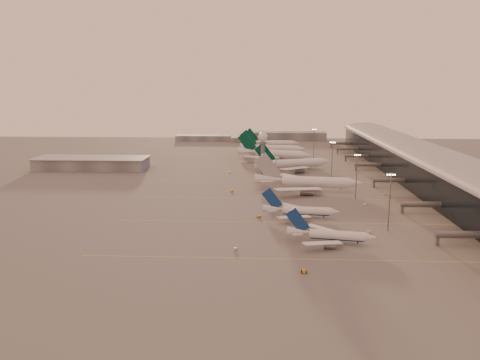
{
  "coord_description": "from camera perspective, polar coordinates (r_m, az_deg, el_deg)",
  "views": [
    {
      "loc": [
        4.5,
        -192.12,
        60.48
      ],
      "look_at": [
        -7.48,
        60.48,
        8.9
      ],
      "focal_mm": 35.0,
      "sensor_mm": 36.0,
      "label": 1
    }
  ],
  "objects": [
    {
      "name": "mast_b",
      "position": [
        256.52,
        14.02,
        0.68
      ],
      "size": [
        3.6,
        0.56,
        25.0
      ],
      "color": "slate",
      "rests_on": "ground"
    },
    {
      "name": "narrowbody_near",
      "position": [
        186.15,
        10.98,
        -6.76
      ],
      "size": [
        34.55,
        27.36,
        13.58
      ],
      "color": "silver",
      "rests_on": "ground"
    },
    {
      "name": "narrowbody_mid",
      "position": [
        218.47,
        7.4,
        -3.87
      ],
      "size": [
        35.76,
        28.45,
        13.97
      ],
      "color": "silver",
      "rests_on": "ground"
    },
    {
      "name": "mast_d",
      "position": [
        397.28,
        9.01,
        4.63
      ],
      "size": [
        3.6,
        0.56,
        25.0
      ],
      "color": "slate",
      "rests_on": "ground"
    },
    {
      "name": "gsv_truck_d",
      "position": [
        327.65,
        -1.25,
        1.06
      ],
      "size": [
        3.03,
        5.02,
        1.91
      ],
      "color": "silver",
      "rests_on": "ground"
    },
    {
      "name": "hangar",
      "position": [
        359.1,
        -17.62,
        1.99
      ],
      "size": [
        82.0,
        27.0,
        8.5
      ],
      "color": "slate",
      "rests_on": "ground"
    },
    {
      "name": "gsv_truck_b",
      "position": [
        247.06,
        15.09,
        -2.74
      ],
      "size": [
        6.61,
        3.93,
        2.51
      ],
      "color": "silver",
      "rests_on": "ground"
    },
    {
      "name": "gsv_catering_a",
      "position": [
        201.94,
        15.49,
        -5.69
      ],
      "size": [
        5.65,
        3.63,
        4.29
      ],
      "color": "silver",
      "rests_on": "ground"
    },
    {
      "name": "taxiway_markings",
      "position": [
        256.65,
        8.35,
        -2.22
      ],
      "size": [
        180.0,
        185.25,
        0.02
      ],
      "color": "#D9C54C",
      "rests_on": "ground"
    },
    {
      "name": "gsv_tug_far",
      "position": [
        299.24,
        2.87,
        -0.04
      ],
      "size": [
        4.34,
        4.4,
        1.1
      ],
      "color": "silver",
      "rests_on": "ground"
    },
    {
      "name": "gsv_tug_mid",
      "position": [
        217.73,
        2.31,
        -4.47
      ],
      "size": [
        3.8,
        2.87,
        0.97
      ],
      "color": "orange",
      "rests_on": "ground"
    },
    {
      "name": "ground",
      "position": [
        201.46,
        1.32,
        -5.94
      ],
      "size": [
        700.0,
        700.0,
        0.0
      ],
      "primitive_type": "plane",
      "color": "#605D5D",
      "rests_on": "ground"
    },
    {
      "name": "gsv_catering_b",
      "position": [
        273.73,
        17.22,
        -1.38
      ],
      "size": [
        4.54,
        2.6,
        3.52
      ],
      "color": "silver",
      "rests_on": "ground"
    },
    {
      "name": "mast_a",
      "position": [
        204.83,
        17.79,
        -2.22
      ],
      "size": [
        3.6,
        0.56,
        25.0
      ],
      "color": "slate",
      "rests_on": "ground"
    },
    {
      "name": "gsv_tug_near",
      "position": [
        157.18,
        7.8,
        -10.98
      ],
      "size": [
        2.46,
        4.02,
        1.14
      ],
      "color": "orange",
      "rests_on": "ground"
    },
    {
      "name": "gsv_truck_c",
      "position": [
        269.52,
        -0.94,
        -1.17
      ],
      "size": [
        5.95,
        5.59,
        2.43
      ],
      "color": "orange",
      "rests_on": "ground"
    },
    {
      "name": "gsv_truck_a",
      "position": [
        175.94,
        -0.46,
        -8.19
      ],
      "size": [
        5.49,
        4.73,
        2.17
      ],
      "color": "silver",
      "rests_on": "ground"
    },
    {
      "name": "radar_tower",
      "position": [
        314.61,
        2.79,
        4.3
      ],
      "size": [
        6.4,
        6.4,
        31.1
      ],
      "color": "slate",
      "rests_on": "ground"
    },
    {
      "name": "terminal",
      "position": [
        323.28,
        21.34,
        1.84
      ],
      "size": [
        57.0,
        362.0,
        23.04
      ],
      "color": "black",
      "rests_on": "ground"
    },
    {
      "name": "greentail_a",
      "position": [
        339.31,
        6.58,
        1.83
      ],
      "size": [
        56.34,
        44.79,
        21.18
      ],
      "color": "silver",
      "rests_on": "ground"
    },
    {
      "name": "distant_horizon",
      "position": [
        520.35,
        2.5,
        5.27
      ],
      "size": [
        165.0,
        37.5,
        9.0
      ],
      "color": "slate",
      "rests_on": "ground"
    },
    {
      "name": "greentail_b",
      "position": [
        383.84,
        4.15,
        3.03
      ],
      "size": [
        59.84,
        47.56,
        22.52
      ],
      "color": "silver",
      "rests_on": "ground"
    },
    {
      "name": "widebody_white",
      "position": [
        274.27,
        8.31,
        -0.52
      ],
      "size": [
        62.65,
        49.98,
        22.05
      ],
      "color": "silver",
      "rests_on": "ground"
    },
    {
      "name": "greentail_c",
      "position": [
        417.55,
        4.0,
        3.69
      ],
      "size": [
        58.53,
        46.96,
        21.34
      ],
      "color": "silver",
      "rests_on": "ground"
    },
    {
      "name": "greentail_d",
      "position": [
        458.99,
        3.91,
        4.36
      ],
      "size": [
        53.26,
        43.05,
        19.36
      ],
      "color": "silver",
      "rests_on": "ground"
    },
    {
      "name": "gsv_tug_hangar",
      "position": [
        348.2,
        8.45,
        1.48
      ],
      "size": [
        3.75,
        2.67,
        0.98
      ],
      "color": "orange",
      "rests_on": "ground"
    },
    {
      "name": "mast_c",
      "position": [
        309.08,
        11.16,
        2.61
      ],
      "size": [
        3.6,
        0.56,
        25.0
      ],
      "color": "slate",
      "rests_on": "ground"
    }
  ]
}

